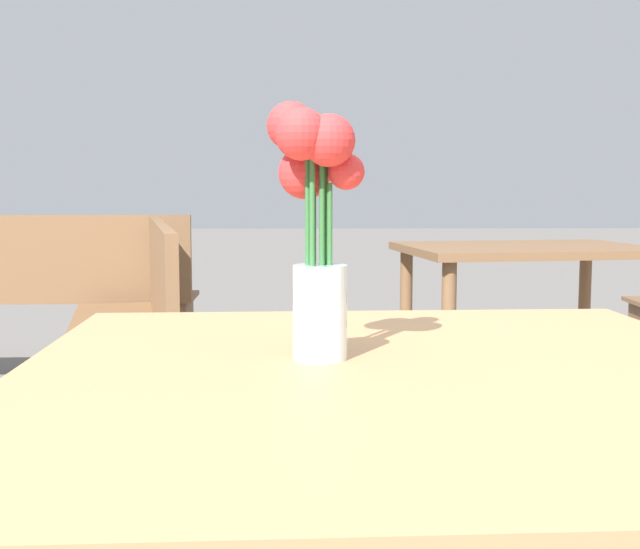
{
  "coord_description": "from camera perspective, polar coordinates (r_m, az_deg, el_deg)",
  "views": [
    {
      "loc": [
        -0.12,
        -0.96,
        0.96
      ],
      "look_at": [
        -0.09,
        0.06,
        0.85
      ],
      "focal_mm": 45.0,
      "sensor_mm": 36.0,
      "label": 1
    }
  ],
  "objects": [
    {
      "name": "table_back",
      "position": [
        3.13,
        14.35,
        -0.28
      ],
      "size": [
        0.98,
        0.77,
        0.76
      ],
      "color": "brown",
      "rests_on": "ground_plane"
    },
    {
      "name": "flower_vase",
      "position": [
        1.02,
        -0.32,
        4.12
      ],
      "size": [
        0.12,
        0.13,
        0.33
      ],
      "color": "silver",
      "rests_on": "table_front"
    },
    {
      "name": "bench_near",
      "position": [
        4.15,
        -20.89,
        -1.3
      ],
      "size": [
        1.73,
        0.39,
        0.85
      ],
      "color": "brown",
      "rests_on": "ground_plane"
    },
    {
      "name": "bench_middle",
      "position": [
        2.98,
        -12.88,
        -3.8
      ],
      "size": [
        0.69,
        1.69,
        0.85
      ],
      "color": "brown",
      "rests_on": "ground_plane"
    },
    {
      "name": "table_front",
      "position": [
        1.02,
        5.33,
        -11.83
      ],
      "size": [
        0.96,
        0.98,
        0.74
      ],
      "color": "tan",
      "rests_on": "ground_plane"
    }
  ]
}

